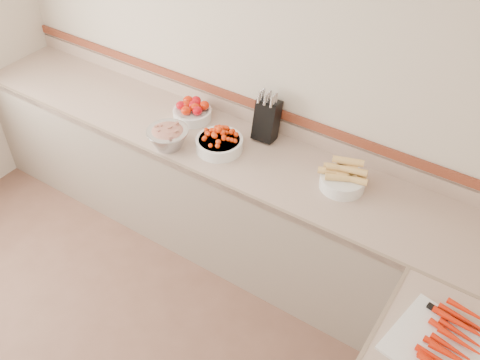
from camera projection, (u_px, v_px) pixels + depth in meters
The scene contains 8 objects.
back_wall at pixel (250, 68), 3.38m from camera, with size 4.00×4.00×0.00m, color beige.
counter_back at pixel (224, 195), 3.74m from camera, with size 4.00×0.65×1.08m.
knife_block at pixel (267, 119), 3.41m from camera, with size 0.15×0.18×0.35m.
tomato_bowl at pixel (192, 111), 3.63m from camera, with size 0.26×0.26×0.13m.
cherry_tomato_bowl at pixel (219, 142), 3.37m from camera, with size 0.30×0.30×0.16m.
corn_bowl at pixel (343, 178), 3.09m from camera, with size 0.30×0.27×0.20m.
rhubarb_bowl at pixel (168, 136), 3.37m from camera, with size 0.27×0.27×0.15m.
cutting_board at pixel (451, 349), 2.31m from camera, with size 0.56×0.50×0.07m.
Camera 1 is at (1.60, -0.55, 2.99)m, focal length 40.00 mm.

